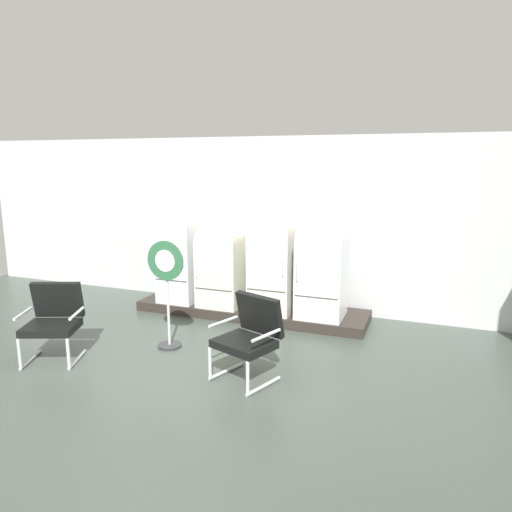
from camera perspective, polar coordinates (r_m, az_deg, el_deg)
ground at (r=5.28m, az=-13.25°, el=-16.97°), size 12.00×10.00×0.05m
back_wall at (r=8.00m, az=1.02°, el=4.09°), size 11.76×0.12×2.84m
display_plinth at (r=7.72m, az=-0.62°, el=-6.54°), size 3.73×0.95×0.15m
refrigerator_0 at (r=7.89m, az=-9.16°, el=0.73°), size 0.62×0.65×1.61m
refrigerator_1 at (r=7.60m, az=-4.06°, el=-0.54°), size 0.68×0.72×1.40m
refrigerator_2 at (r=7.27m, az=2.15°, el=-0.10°), size 0.65×0.73×1.61m
refrigerator_3 at (r=7.06m, az=7.97°, el=-0.88°), size 0.68×0.70×1.54m
armchair_left at (r=6.47m, az=-23.19°, el=-6.85°), size 0.82×0.81×0.96m
armchair_right at (r=5.44m, az=-0.76°, el=-9.32°), size 0.82×0.80×0.96m
sign_stand at (r=6.34m, az=-10.67°, el=-4.35°), size 0.52×0.32×1.45m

